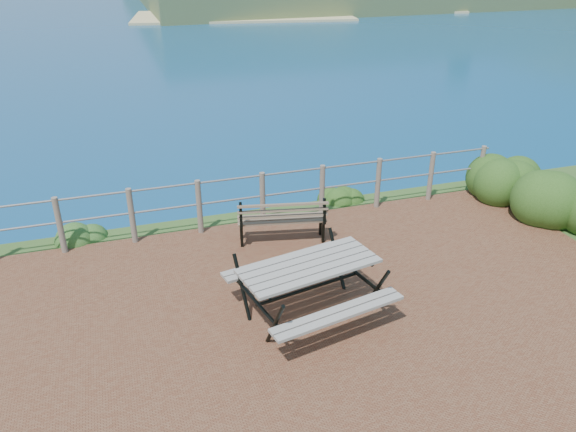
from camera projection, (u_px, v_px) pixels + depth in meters
name	position (u px, v px, depth m)	size (l,w,h in m)	color
ground	(330.00, 333.00, 7.51)	(10.00, 7.00, 0.12)	brown
safety_railing	(263.00, 196.00, 10.11)	(9.40, 0.10, 1.00)	#6B5B4C
picnic_table	(309.00, 284.00, 7.66)	(2.00, 1.61, 0.80)	gray
park_bench	(282.00, 212.00, 9.53)	(1.55, 0.67, 0.85)	brown
shrub_right_front	(558.00, 222.00, 10.44)	(1.37, 1.37, 1.94)	#234615
shrub_right_edge	(504.00, 194.00, 11.57)	(1.16, 1.16, 1.65)	#234615
shrub_lip_west	(80.00, 240.00, 9.83)	(0.70, 0.70, 0.41)	#225620
shrub_lip_east	(340.00, 198.00, 11.38)	(0.87, 0.87, 0.64)	#234615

